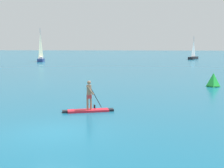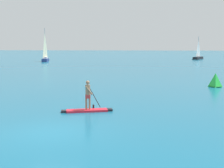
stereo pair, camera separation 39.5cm
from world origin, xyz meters
TOP-DOWN VIEW (x-y plane):
  - ground at (0.00, 0.00)m, footprint 440.00×440.00m
  - paddleboarder_mid_center at (0.67, 4.24)m, footprint 2.86×1.28m
  - race_marker_buoy at (9.88, 15.79)m, footprint 1.12×1.12m
  - sailboat_left_horizon at (-20.41, 55.50)m, footprint 2.06×4.51m
  - sailboat_right_horizon at (16.48, 72.19)m, footprint 3.48×5.53m

SIDE VIEW (x-z plane):
  - ground at x=0.00m, z-range 0.00..0.00m
  - paddleboarder_mid_center at x=0.67m, z-range -0.51..1.27m
  - race_marker_buoy at x=9.88m, z-range -0.07..1.17m
  - sailboat_right_horizon at x=16.48m, z-range -2.26..3.86m
  - sailboat_left_horizon at x=-20.41m, z-range -2.70..4.99m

